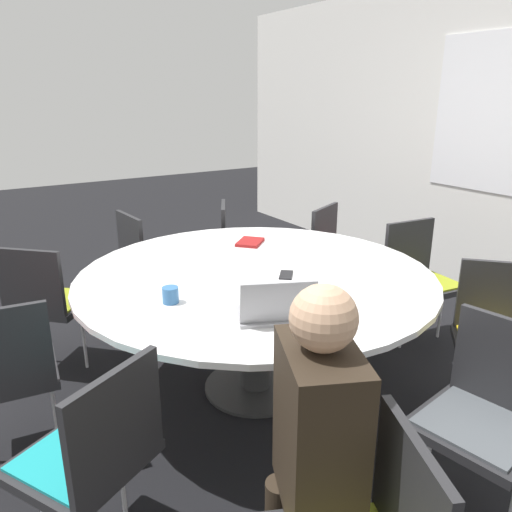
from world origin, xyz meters
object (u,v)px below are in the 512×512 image
(laptop, at_px, (276,310))
(cell_phone, at_px, (286,275))
(chair_2, at_px, (499,331))
(chair_5, at_px, (239,245))
(chair_8, at_px, (5,368))
(person_0, at_px, (313,437))
(chair_1, at_px, (486,407))
(chair_6, at_px, (147,256))
(spiral_notebook, at_px, (250,242))
(chair_3, at_px, (419,272))
(chair_7, at_px, (46,297))
(chair_4, at_px, (338,251))
(chair_9, at_px, (93,449))
(coffee_cup, at_px, (170,295))

(laptop, bearing_deg, cell_phone, -106.00)
(chair_2, height_order, chair_5, same)
(chair_8, distance_m, person_0, 1.53)
(chair_1, xyz_separation_m, chair_2, (-0.38, 0.67, 0.00))
(chair_5, bearing_deg, chair_2, 39.25)
(chair_6, relative_size, cell_phone, 5.66)
(chair_1, distance_m, chair_2, 0.77)
(chair_6, distance_m, spiral_notebook, 0.95)
(chair_2, relative_size, chair_3, 1.00)
(chair_3, distance_m, chair_6, 2.03)
(chair_2, xyz_separation_m, chair_7, (-1.78, -1.94, 0.00))
(chair_4, bearing_deg, chair_8, -12.76)
(chair_5, bearing_deg, cell_phone, 9.64)
(chair_1, height_order, chair_9, same)
(chair_2, bearing_deg, person_0, 59.05)
(laptop, relative_size, coffee_cup, 5.09)
(chair_1, height_order, laptop, laptop)
(chair_5, height_order, coffee_cup, chair_5)
(chair_5, relative_size, chair_6, 1.00)
(chair_5, xyz_separation_m, spiral_notebook, (0.67, -0.31, 0.24))
(chair_3, xyz_separation_m, cell_phone, (0.06, -1.20, 0.24))
(chair_9, distance_m, laptop, 0.92)
(person_0, xyz_separation_m, coffee_cup, (-1.11, 0.01, 0.08))
(chair_4, height_order, spiral_notebook, chair_4)
(chair_3, bearing_deg, person_0, 37.86)
(spiral_notebook, bearing_deg, person_0, -25.97)
(spiral_notebook, bearing_deg, chair_4, 96.80)
(chair_7, height_order, person_0, person_0)
(chair_2, distance_m, chair_5, 2.12)
(person_0, height_order, coffee_cup, person_0)
(person_0, distance_m, spiral_notebook, 1.95)
(chair_2, height_order, chair_4, same)
(coffee_cup, bearing_deg, chair_8, -106.49)
(chair_8, bearing_deg, coffee_cup, -9.89)
(person_0, bearing_deg, laptop, -1.16)
(chair_1, distance_m, spiral_notebook, 1.81)
(spiral_notebook, relative_size, cell_phone, 1.69)
(chair_5, relative_size, chair_7, 1.00)
(chair_1, distance_m, coffee_cup, 1.46)
(chair_7, bearing_deg, chair_2, 1.74)
(chair_7, xyz_separation_m, person_0, (2.12, 0.41, 0.19))
(chair_6, xyz_separation_m, coffee_cup, (1.44, -0.41, 0.27))
(chair_2, distance_m, laptop, 1.29)
(chair_7, relative_size, chair_8, 1.00)
(laptop, bearing_deg, spiral_notebook, -91.90)
(cell_phone, bearing_deg, laptop, -40.35)
(chair_2, height_order, coffee_cup, chair_2)
(coffee_cup, xyz_separation_m, cell_phone, (-0.01, 0.69, -0.04))
(chair_8, relative_size, chair_9, 1.00)
(person_0, bearing_deg, chair_3, -33.87)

